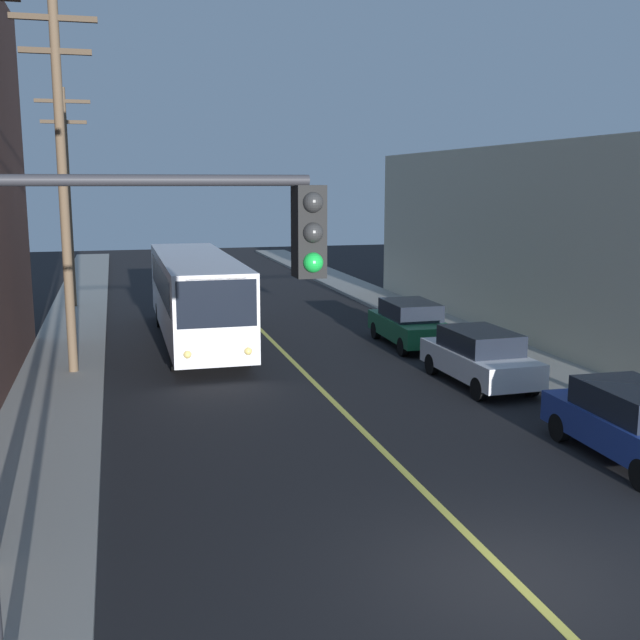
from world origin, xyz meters
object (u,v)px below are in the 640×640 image
object	(u,v)px
parked_car_green	(410,323)
utility_pole_far	(67,188)
parked_car_white	(480,356)
traffic_signal_left_corner	(128,330)
city_bus	(196,294)
parked_car_blue	(633,423)
utility_pole_mid	(62,173)

from	to	relation	value
parked_car_green	utility_pole_far	distance (m)	17.53
parked_car_white	traffic_signal_left_corner	bearing A→B (deg)	-130.49
parked_car_green	city_bus	bearing A→B (deg)	160.71
parked_car_blue	utility_pole_mid	world-z (taller)	utility_pole_mid
parked_car_white	utility_pole_far	bearing A→B (deg)	124.90
utility_pole_mid	city_bus	bearing A→B (deg)	44.20
parked_car_blue	traffic_signal_left_corner	xyz separation A→B (m)	(-10.30, -5.18, 3.46)
city_bus	traffic_signal_left_corner	size ratio (longest dim) A/B	2.03
utility_pole_mid	traffic_signal_left_corner	world-z (taller)	utility_pole_mid
utility_pole_far	traffic_signal_left_corner	distance (m)	29.17
city_bus	traffic_signal_left_corner	distance (m)	20.25
utility_pole_far	city_bus	bearing A→B (deg)	-62.49
utility_pole_far	parked_car_blue	bearing A→B (deg)	-62.60
parked_car_green	utility_pole_mid	distance (m)	12.77
parked_car_green	parked_car_white	bearing A→B (deg)	-90.47
utility_pole_mid	utility_pole_far	distance (m)	13.23
utility_pole_far	traffic_signal_left_corner	xyz separation A→B (m)	(2.08, -29.07, -1.27)
parked_car_white	utility_pole_mid	distance (m)	13.30
city_bus	parked_car_white	world-z (taller)	city_bus
parked_car_blue	utility_pole_mid	bearing A→B (deg)	137.83
utility_pole_mid	traffic_signal_left_corner	size ratio (longest dim) A/B	1.81
parked_car_white	city_bus	bearing A→B (deg)	131.83
utility_pole_mid	parked_car_blue	bearing A→B (deg)	-42.17
parked_car_green	traffic_signal_left_corner	world-z (taller)	traffic_signal_left_corner
parked_car_green	utility_pole_far	world-z (taller)	utility_pole_far
parked_car_white	traffic_signal_left_corner	distance (m)	15.81
parked_car_green	traffic_signal_left_corner	bearing A→B (deg)	-120.13
parked_car_green	utility_pole_far	size ratio (longest dim) A/B	0.45
parked_car_blue	parked_car_green	size ratio (longest dim) A/B	1.00
city_bus	parked_car_green	world-z (taller)	city_bus
city_bus	utility_pole_far	distance (m)	10.98
parked_car_white	utility_pole_mid	world-z (taller)	utility_pole_mid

